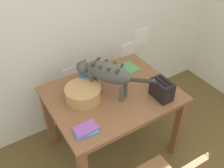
{
  "coord_description": "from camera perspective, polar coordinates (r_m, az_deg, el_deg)",
  "views": [
    {
      "loc": [
        -0.77,
        -0.17,
        2.22
      ],
      "look_at": [
        0.14,
        1.29,
        0.86
      ],
      "focal_mm": 40.48,
      "sensor_mm": 36.0,
      "label": 1
    }
  ],
  "objects": [
    {
      "name": "toaster",
      "position": [
        2.2,
        11.18,
        -1.21
      ],
      "size": [
        0.12,
        0.2,
        0.18
      ],
      "color": "black",
      "rests_on": "dining_table"
    },
    {
      "name": "cat",
      "position": [
        2.12,
        -1.47,
        2.57
      ],
      "size": [
        0.42,
        0.63,
        0.33
      ],
      "rotation": [
        0.0,
        0.0,
        0.56
      ],
      "color": "#4B4C40",
      "rests_on": "dining_table"
    },
    {
      "name": "saucer_bowl",
      "position": [
        2.34,
        -6.3,
        -0.04
      ],
      "size": [
        0.21,
        0.21,
        0.04
      ],
      "primitive_type": "cylinder",
      "color": "#3B8B52",
      "rests_on": "dining_table"
    },
    {
      "name": "coffee_mug",
      "position": [
        2.3,
        -6.33,
        1.24
      ],
      "size": [
        0.14,
        0.09,
        0.09
      ],
      "color": "#2F75BC",
      "rests_on": "saucer_bowl"
    },
    {
      "name": "book_stack",
      "position": [
        1.94,
        -5.92,
        -10.24
      ],
      "size": [
        0.19,
        0.14,
        0.03
      ],
      "color": "#3E93BD",
      "rests_on": "dining_table"
    },
    {
      "name": "dining_table",
      "position": [
        2.32,
        0.0,
        -3.78
      ],
      "size": [
        1.13,
        0.89,
        0.76
      ],
      "color": "brown",
      "rests_on": "ground_plane"
    },
    {
      "name": "magazine",
      "position": [
        2.54,
        2.76,
        3.24
      ],
      "size": [
        0.31,
        0.22,
        0.01
      ],
      "primitive_type": "cube",
      "rotation": [
        0.0,
        0.0,
        0.09
      ],
      "color": "#519151",
      "rests_on": "dining_table"
    },
    {
      "name": "wall_rear",
      "position": [
        2.45,
        -11.21,
        14.4
      ],
      "size": [
        4.35,
        0.11,
        2.5
      ],
      "color": "silver",
      "rests_on": "ground_plane"
    },
    {
      "name": "wicker_basket",
      "position": [
        2.17,
        -6.56,
        -2.12
      ],
      "size": [
        0.31,
        0.31,
        0.12
      ],
      "color": "tan",
      "rests_on": "dining_table"
    }
  ]
}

